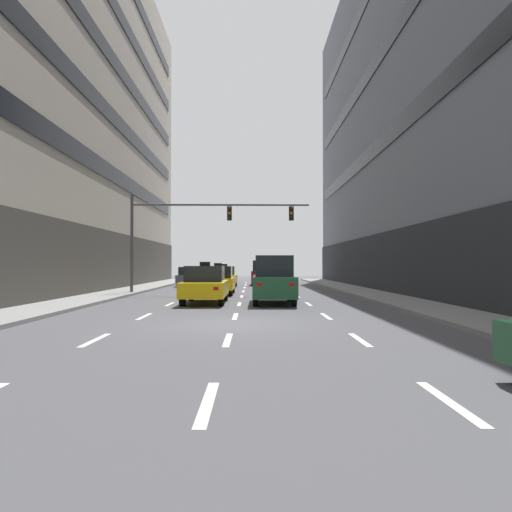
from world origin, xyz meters
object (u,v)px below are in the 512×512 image
(car_driving_4, at_px, (262,273))
(taxi_driving_0, at_px, (225,277))
(car_driving_1, at_px, (274,280))
(taxi_driving_5, at_px, (205,285))
(taxi_driving_2, at_px, (218,280))
(car_driving_3, at_px, (189,277))
(traffic_signal_0, at_px, (198,222))

(car_driving_4, bearing_deg, taxi_driving_0, -126.68)
(car_driving_1, distance_m, taxi_driving_5, 3.16)
(taxi_driving_2, distance_m, car_driving_3, 11.43)
(car_driving_3, distance_m, traffic_signal_0, 11.59)
(car_driving_1, relative_size, traffic_signal_0, 0.42)
(taxi_driving_0, height_order, traffic_signal_0, traffic_signal_0)
(car_driving_3, height_order, taxi_driving_5, taxi_driving_5)
(taxi_driving_5, bearing_deg, car_driving_3, 100.13)
(car_driving_4, xyz_separation_m, traffic_signal_0, (-4.18, -12.64, 3.27))
(car_driving_3, bearing_deg, taxi_driving_2, -73.56)
(car_driving_4, height_order, traffic_signal_0, traffic_signal_0)
(car_driving_3, bearing_deg, taxi_driving_5, -79.87)
(taxi_driving_2, bearing_deg, car_driving_4, 77.09)
(taxi_driving_0, relative_size, traffic_signal_0, 0.41)
(car_driving_4, bearing_deg, traffic_signal_0, -108.29)
(car_driving_3, relative_size, traffic_signal_0, 0.40)
(taxi_driving_2, xyz_separation_m, car_driving_4, (2.92, 12.75, 0.23))
(car_driving_1, height_order, taxi_driving_2, car_driving_1)
(taxi_driving_2, relative_size, car_driving_4, 1.02)
(taxi_driving_0, distance_m, taxi_driving_5, 15.10)
(car_driving_1, bearing_deg, taxi_driving_2, 114.61)
(car_driving_1, xyz_separation_m, taxi_driving_2, (-3.02, 6.60, -0.25))
(car_driving_1, bearing_deg, traffic_signal_0, 122.51)
(taxi_driving_0, distance_m, taxi_driving_2, 8.66)
(taxi_driving_0, bearing_deg, traffic_signal_0, -97.51)
(car_driving_1, xyz_separation_m, taxi_driving_5, (-3.15, 0.16, -0.24))
(taxi_driving_0, xyz_separation_m, car_driving_1, (3.15, -15.26, 0.27))
(taxi_driving_2, relative_size, taxi_driving_5, 0.98)
(taxi_driving_2, bearing_deg, traffic_signal_0, 174.90)
(car_driving_1, relative_size, taxi_driving_5, 0.99)
(taxi_driving_2, distance_m, taxi_driving_5, 6.44)
(taxi_driving_0, height_order, car_driving_1, car_driving_1)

